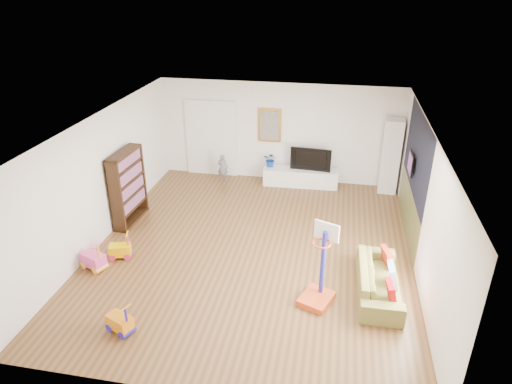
% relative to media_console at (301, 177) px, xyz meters
% --- Properties ---
extents(floor, '(6.50, 7.50, 0.00)m').
position_rel_media_console_xyz_m(floor, '(-0.67, -3.41, -0.23)').
color(floor, brown).
rests_on(floor, ground).
extents(ceiling, '(6.50, 7.50, 0.00)m').
position_rel_media_console_xyz_m(ceiling, '(-0.67, -3.41, 2.47)').
color(ceiling, white).
rests_on(ceiling, ground).
extents(wall_back, '(6.50, 0.00, 2.70)m').
position_rel_media_console_xyz_m(wall_back, '(-0.67, 0.34, 1.12)').
color(wall_back, white).
rests_on(wall_back, ground).
extents(wall_front, '(6.50, 0.00, 2.70)m').
position_rel_media_console_xyz_m(wall_front, '(-0.67, -7.16, 1.12)').
color(wall_front, white).
rests_on(wall_front, ground).
extents(wall_left, '(0.00, 7.50, 2.70)m').
position_rel_media_console_xyz_m(wall_left, '(-3.92, -3.41, 1.12)').
color(wall_left, silver).
rests_on(wall_left, ground).
extents(wall_right, '(0.00, 7.50, 2.70)m').
position_rel_media_console_xyz_m(wall_right, '(2.58, -3.41, 1.12)').
color(wall_right, silver).
rests_on(wall_right, ground).
extents(navy_accent, '(0.01, 3.20, 1.70)m').
position_rel_media_console_xyz_m(navy_accent, '(2.57, -2.01, 1.62)').
color(navy_accent, black).
rests_on(navy_accent, wall_right).
extents(olive_wainscot, '(0.01, 3.20, 1.00)m').
position_rel_media_console_xyz_m(olive_wainscot, '(2.57, -2.01, 0.27)').
color(olive_wainscot, brown).
rests_on(olive_wainscot, wall_right).
extents(doorway, '(1.45, 0.06, 2.10)m').
position_rel_media_console_xyz_m(doorway, '(-2.57, 0.30, 0.82)').
color(doorway, white).
rests_on(doorway, ground).
extents(painting_back, '(0.62, 0.06, 0.92)m').
position_rel_media_console_xyz_m(painting_back, '(-0.92, 0.30, 1.32)').
color(painting_back, gold).
rests_on(painting_back, wall_back).
extents(artwork_right, '(0.04, 0.56, 0.46)m').
position_rel_media_console_xyz_m(artwork_right, '(2.50, -1.81, 1.32)').
color(artwork_right, '#7F3F8C').
rests_on(artwork_right, wall_right).
extents(media_console, '(2.02, 0.58, 0.47)m').
position_rel_media_console_xyz_m(media_console, '(0.00, 0.00, 0.00)').
color(media_console, white).
rests_on(media_console, ground).
extents(tall_cabinet, '(0.49, 0.49, 1.97)m').
position_rel_media_console_xyz_m(tall_cabinet, '(2.29, 0.04, 0.75)').
color(tall_cabinet, white).
rests_on(tall_cabinet, ground).
extents(bookshelf, '(0.36, 1.18, 1.71)m').
position_rel_media_console_xyz_m(bookshelf, '(-3.69, -2.71, 0.62)').
color(bookshelf, black).
rests_on(bookshelf, ground).
extents(sofa, '(0.77, 1.89, 0.55)m').
position_rel_media_console_xyz_m(sofa, '(1.84, -4.39, 0.04)').
color(sofa, olive).
rests_on(sofa, ground).
extents(basketball_hoop, '(0.71, 0.77, 1.50)m').
position_rel_media_console_xyz_m(basketball_hoop, '(0.77, -4.86, 0.52)').
color(basketball_hoop, '#CB4319').
rests_on(basketball_hoop, ground).
extents(ride_on_yellow, '(0.47, 0.36, 0.56)m').
position_rel_media_console_xyz_m(ride_on_yellow, '(-3.25, -4.21, 0.04)').
color(ride_on_yellow, '#ECB400').
rests_on(ride_on_yellow, ground).
extents(ride_on_orange, '(0.49, 0.41, 0.57)m').
position_rel_media_console_xyz_m(ride_on_orange, '(-2.29, -6.19, 0.05)').
color(ride_on_orange, orange).
rests_on(ride_on_orange, ground).
extents(ride_on_pink, '(0.54, 0.45, 0.62)m').
position_rel_media_console_xyz_m(ride_on_pink, '(-3.59, -4.66, 0.08)').
color(ride_on_pink, '#E34497').
rests_on(ride_on_pink, ground).
extents(child, '(0.31, 0.22, 0.79)m').
position_rel_media_console_xyz_m(child, '(-2.15, -0.13, 0.16)').
color(child, slate).
rests_on(child, ground).
extents(tv, '(1.09, 0.23, 0.62)m').
position_rel_media_console_xyz_m(tv, '(0.26, 0.07, 0.55)').
color(tv, black).
rests_on(tv, media_console).
extents(vase_plant, '(0.43, 0.40, 0.41)m').
position_rel_media_console_xyz_m(vase_plant, '(-0.83, 0.03, 0.44)').
color(vase_plant, '#0D3996').
rests_on(vase_plant, media_console).
extents(pillow_left, '(0.14, 0.38, 0.37)m').
position_rel_media_console_xyz_m(pillow_left, '(2.00, -4.92, 0.20)').
color(pillow_left, '#AC0D11').
rests_on(pillow_left, sofa).
extents(pillow_center, '(0.11, 0.40, 0.40)m').
position_rel_media_console_xyz_m(pillow_center, '(2.06, -4.43, 0.20)').
color(pillow_center, silver).
rests_on(pillow_center, sofa).
extents(pillow_right, '(0.19, 0.37, 0.36)m').
position_rel_media_console_xyz_m(pillow_right, '(2.00, -3.85, 0.20)').
color(pillow_right, '#AB2813').
rests_on(pillow_right, sofa).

